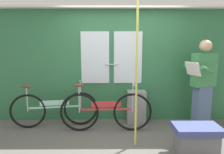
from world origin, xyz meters
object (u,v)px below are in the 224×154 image
Objects in this scene: handrail_pole at (136,75)px; bench_seat_corner at (196,139)px; bicycle_near_door at (106,111)px; bicycle_leaning_behind at (54,109)px; trash_bin_by_wall at (136,107)px; passenger_reading_newspaper at (203,83)px.

handrail_pole is 1.35m from bench_seat_corner.
handrail_pole is at bearing -49.51° from bicycle_near_door.
bicycle_leaning_behind is 1.70m from trash_bin_by_wall.
bicycle_near_door is 2.54× the size of bench_seat_corner.
bicycle_near_door is at bearing 131.26° from handrail_pole.
trash_bin_by_wall is 1.00× the size of bench_seat_corner.
bicycle_near_door is at bearing -146.23° from trash_bin_by_wall.
trash_bin_by_wall is at bearing -34.45° from passenger_reading_newspaper.
handrail_pole is at bearing 5.87° from passenger_reading_newspaper.
bicycle_near_door is 1.67m from bench_seat_corner.
passenger_reading_newspaper is at bearing 27.24° from handrail_pole.
bicycle_leaning_behind is 0.98× the size of passenger_reading_newspaper.
trash_bin_by_wall is at bearing -2.33° from bicycle_leaning_behind.
passenger_reading_newspaper is (1.90, 0.14, 0.53)m from bicycle_near_door.
bicycle_leaning_behind reaches higher than trash_bin_by_wall.
bench_seat_corner is at bearing -59.02° from trash_bin_by_wall.
trash_bin_by_wall is at bearing 82.66° from handrail_pole.
bicycle_leaning_behind is 3.01m from passenger_reading_newspaper.
bicycle_leaning_behind is 2.71m from bench_seat_corner.
passenger_reading_newspaper is at bearing -13.08° from trash_bin_by_wall.
trash_bin_by_wall is (1.69, 0.20, -0.03)m from bicycle_leaning_behind.
passenger_reading_newspaper reaches higher than bicycle_leaning_behind.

